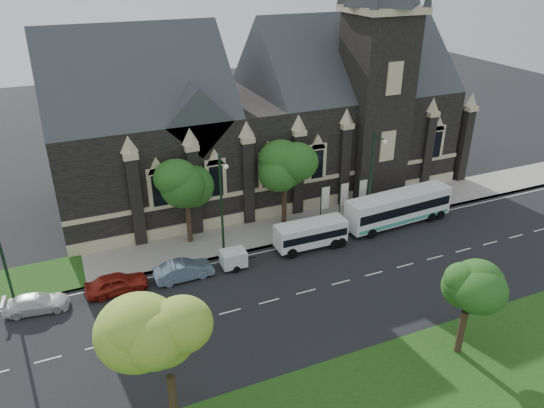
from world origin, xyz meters
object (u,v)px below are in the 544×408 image
car_far_red (117,283)px  car_far_white (36,303)px  tree_walk_right (286,164)px  street_lamp_near (372,174)px  street_lamp_mid (222,202)px  tour_coach (399,208)px  tree_park_near (170,340)px  box_trailer (233,258)px  shuttle_bus (311,233)px  tree_park_east (470,289)px  banner_flag_center (343,197)px  tree_walk_left (188,181)px  banner_flag_left (324,201)px  banner_flag_right (361,193)px  sedan (184,270)px

car_far_red → car_far_white: 5.53m
tree_walk_right → street_lamp_near: (6.79, -3.62, -0.71)m
street_lamp_mid → tour_coach: (16.62, -0.89, -3.42)m
tree_park_near → box_trailer: 17.02m
tree_walk_right → shuttle_bus: 6.78m
tree_park_east → banner_flag_center: tree_park_east is taller
car_far_red → car_far_white: (-5.53, -0.02, -0.14)m
tree_walk_left → banner_flag_center: tree_walk_left is taller
tree_park_east → car_far_red: tree_park_east is taller
banner_flag_center → box_trailer: 12.81m
tree_walk_left → car_far_white: (-12.66, -5.17, -5.10)m
street_lamp_near → car_far_red: 23.39m
car_far_red → box_trailer: bearing=-93.7°
tree_park_near → tree_walk_right: tree_park_near is taller
tree_walk_right → car_far_white: (-21.67, -5.18, -5.18)m
banner_flag_left → banner_flag_right: (4.00, 0.00, 0.00)m
banner_flag_right → tour_coach: bearing=-50.2°
street_lamp_near → sedan: street_lamp_near is taller
tree_park_east → shuttle_bus: 15.53m
banner_flag_center → car_far_red: size_ratio=0.88×
street_lamp_mid → car_far_white: bearing=-173.9°
tree_walk_right → banner_flag_center: bearing=-18.6°
tour_coach → car_far_white: (-31.08, -0.66, -1.06)m
street_lamp_near → banner_flag_left: bearing=152.8°
tree_walk_right → street_lamp_mid: (-7.21, -3.62, -0.71)m
tree_walk_left → street_lamp_near: size_ratio=0.85×
street_lamp_near → banner_flag_left: (-3.71, 1.91, -2.73)m
street_lamp_mid → banner_flag_right: size_ratio=2.25×
shuttle_bus → car_far_red: (-16.18, -0.02, -0.62)m
tree_park_near → car_far_red: bearing=94.6°
car_far_red → car_far_white: car_far_red is taller
banner_flag_center → street_lamp_near: bearing=-48.1°
tree_park_near → banner_flag_center: bearing=41.5°
banner_flag_center → car_far_white: 27.02m
car_far_red → tree_park_east: bearing=-129.6°
tree_park_east → box_trailer: size_ratio=2.19×
tour_coach → banner_flag_left: bearing=152.7°
shuttle_bus → box_trailer: (-7.12, -0.34, -0.53)m
tree_park_east → banner_flag_right: bearing=77.4°
banner_flag_center → car_far_white: size_ratio=0.91×
tree_park_east → street_lamp_mid: size_ratio=0.70×
tree_walk_left → banner_flag_left: (12.08, -1.70, -3.35)m
box_trailer → shuttle_bus: bearing=3.9°
banner_flag_left → sedan: 14.75m
street_lamp_mid → car_far_red: 10.05m
tour_coach → tree_walk_right: bearing=151.0°
tree_walk_right → banner_flag_right: 8.05m
banner_flag_left → tour_coach: (6.33, -2.80, -0.69)m
banner_flag_right → tree_park_near: bearing=-141.1°
banner_flag_right → car_far_white: size_ratio=0.91×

